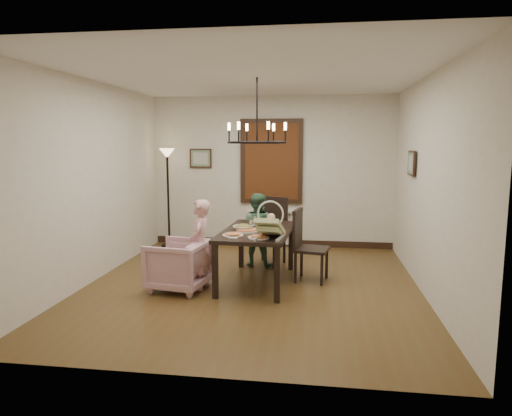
% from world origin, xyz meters
% --- Properties ---
extents(room_shell, '(4.51, 5.00, 2.81)m').
position_xyz_m(room_shell, '(0.00, 0.37, 1.40)').
color(room_shell, brown).
rests_on(room_shell, ground).
extents(dining_table, '(0.98, 1.65, 0.75)m').
position_xyz_m(dining_table, '(0.05, 0.14, 0.67)').
color(dining_table, black).
rests_on(dining_table, room_shell).
extents(chair_far, '(0.61, 0.61, 1.09)m').
position_xyz_m(chair_far, '(0.10, 1.14, 0.54)').
color(chair_far, black).
rests_on(chair_far, room_shell).
extents(chair_right, '(0.53, 0.53, 1.03)m').
position_xyz_m(chair_right, '(0.80, 0.34, 0.51)').
color(chair_right, black).
rests_on(chair_right, room_shell).
extents(armchair, '(0.84, 0.82, 0.67)m').
position_xyz_m(armchair, '(-0.95, -0.29, 0.33)').
color(armchair, '#DCA8B7').
rests_on(armchair, room_shell).
extents(elderly_woman, '(0.27, 0.38, 1.00)m').
position_xyz_m(elderly_woman, '(-0.67, -0.20, 0.50)').
color(elderly_woman, '#E5A1A4').
rests_on(elderly_woman, room_shell).
extents(seated_man, '(0.52, 0.43, 0.97)m').
position_xyz_m(seated_man, '(-0.08, 1.03, 0.48)').
color(seated_man, '#3F6B4A').
rests_on(seated_man, room_shell).
extents(baby_bouncer, '(0.43, 0.54, 0.33)m').
position_xyz_m(baby_bouncer, '(0.29, -0.38, 0.92)').
color(baby_bouncer, '#BEC98B').
rests_on(baby_bouncer, dining_table).
extents(salad_bowl, '(0.32, 0.32, 0.08)m').
position_xyz_m(salad_bowl, '(-0.13, 0.07, 0.79)').
color(salad_bowl, white).
rests_on(salad_bowl, dining_table).
extents(pizza_platter, '(0.30, 0.30, 0.04)m').
position_xyz_m(pizza_platter, '(-0.06, -0.01, 0.77)').
color(pizza_platter, tan).
rests_on(pizza_platter, dining_table).
extents(drinking_glass, '(0.08, 0.08, 0.15)m').
position_xyz_m(drinking_glass, '(-0.01, 0.10, 0.83)').
color(drinking_glass, silver).
rests_on(drinking_glass, dining_table).
extents(window_blinds, '(1.00, 0.03, 1.40)m').
position_xyz_m(window_blinds, '(0.00, 2.46, 1.60)').
color(window_blinds, '#532F10').
rests_on(window_blinds, room_shell).
extents(radiator, '(0.92, 0.12, 0.62)m').
position_xyz_m(radiator, '(0.00, 2.48, 0.35)').
color(radiator, silver).
rests_on(radiator, room_shell).
extents(picture_back, '(0.42, 0.03, 0.36)m').
position_xyz_m(picture_back, '(-1.35, 2.47, 1.65)').
color(picture_back, black).
rests_on(picture_back, room_shell).
extents(picture_right, '(0.03, 0.42, 0.36)m').
position_xyz_m(picture_right, '(2.21, 0.90, 1.65)').
color(picture_right, black).
rests_on(picture_right, room_shell).
extents(floor_lamp, '(0.30, 0.30, 1.80)m').
position_xyz_m(floor_lamp, '(-1.90, 2.15, 0.90)').
color(floor_lamp, black).
rests_on(floor_lamp, room_shell).
extents(chandelier, '(0.80, 0.80, 0.04)m').
position_xyz_m(chandelier, '(0.05, 0.14, 1.95)').
color(chandelier, black).
rests_on(chandelier, room_shell).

